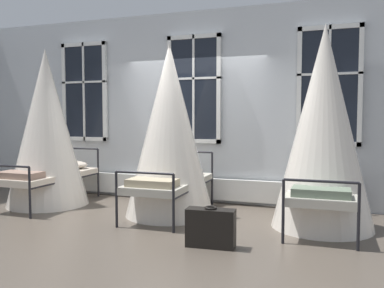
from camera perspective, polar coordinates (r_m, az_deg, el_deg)
ground at (r=6.30m, az=-3.10°, el=-9.87°), size 17.34×17.34×0.00m
back_wall_with_windows at (r=7.25m, az=0.54°, el=5.14°), size 8.94×0.10×3.32m
window_bank at (r=7.14m, az=0.22°, el=0.66°), size 5.42×0.10×2.83m
cot_first at (r=7.33m, az=-19.52°, el=1.91°), size 1.34×1.84×2.62m
cot_second at (r=6.18m, az=-3.13°, el=1.63°), size 1.34×1.85×2.58m
cot_third at (r=5.73m, az=17.80°, el=1.93°), size 1.34×1.84×2.71m
suitcase_dark at (r=4.79m, az=2.61°, el=-11.55°), size 0.57×0.25×0.47m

